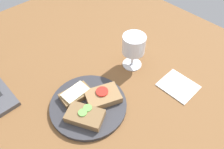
% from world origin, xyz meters
% --- Properties ---
extents(wooden_table, '(1.40, 1.40, 0.03)m').
position_xyz_m(wooden_table, '(0.00, 0.00, 0.01)').
color(wooden_table, brown).
rests_on(wooden_table, ground).
extents(plate, '(0.26, 0.26, 0.01)m').
position_xyz_m(plate, '(-0.04, -0.06, 0.04)').
color(plate, '#333338').
rests_on(plate, wooden_table).
extents(sandwich_with_tomato, '(0.13, 0.11, 0.03)m').
position_xyz_m(sandwich_with_tomato, '(0.01, -0.08, 0.06)').
color(sandwich_with_tomato, '#937047').
rests_on(sandwich_with_tomato, plate).
extents(sandwich_with_cheese, '(0.11, 0.07, 0.03)m').
position_xyz_m(sandwich_with_cheese, '(-0.05, -0.01, 0.06)').
color(sandwich_with_cheese, brown).
rests_on(sandwich_with_cheese, plate).
extents(sandwich_with_cucumber, '(0.12, 0.13, 0.03)m').
position_xyz_m(sandwich_with_cucumber, '(-0.08, -0.10, 0.06)').
color(sandwich_with_cucumber, brown).
rests_on(sandwich_with_cucumber, plate).
extents(wine_glass, '(0.09, 0.09, 0.14)m').
position_xyz_m(wine_glass, '(0.21, -0.03, 0.13)').
color(wine_glass, white).
rests_on(wine_glass, wooden_table).
extents(napkin, '(0.11, 0.13, 0.00)m').
position_xyz_m(napkin, '(0.25, -0.22, 0.03)').
color(napkin, white).
rests_on(napkin, wooden_table).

